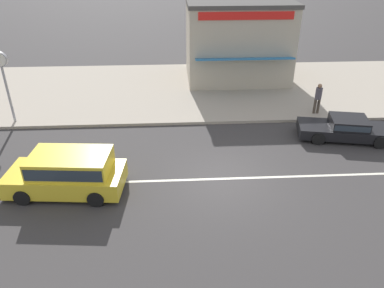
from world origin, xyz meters
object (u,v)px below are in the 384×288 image
at_px(street_clock, 2,70).
at_px(shopfront_mid_block, 237,40).
at_px(sedan_black_2, 347,128).
at_px(pedestrian_far_end, 318,96).
at_px(minivan_yellow_1, 68,171).

bearing_deg(street_clock, shopfront_mid_block, 26.80).
height_order(sedan_black_2, pedestrian_far_end, pedestrian_far_end).
distance_m(sedan_black_2, shopfront_mid_block, 9.83).
bearing_deg(street_clock, sedan_black_2, -8.72).
distance_m(street_clock, pedestrian_far_end, 15.89).
xyz_separation_m(sedan_black_2, street_clock, (-16.32, 2.50, 2.34)).
distance_m(minivan_yellow_1, shopfront_mid_block, 14.90).
distance_m(sedan_black_2, pedestrian_far_end, 2.78).
distance_m(pedestrian_far_end, shopfront_mid_block, 7.14).
xyz_separation_m(minivan_yellow_1, street_clock, (-4.17, 6.03, 2.03)).
distance_m(minivan_yellow_1, sedan_black_2, 12.66).
relative_size(pedestrian_far_end, shopfront_mid_block, 0.25).
bearing_deg(shopfront_mid_block, street_clock, -153.20).
relative_size(minivan_yellow_1, pedestrian_far_end, 2.76).
bearing_deg(pedestrian_far_end, shopfront_mid_block, 119.03).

